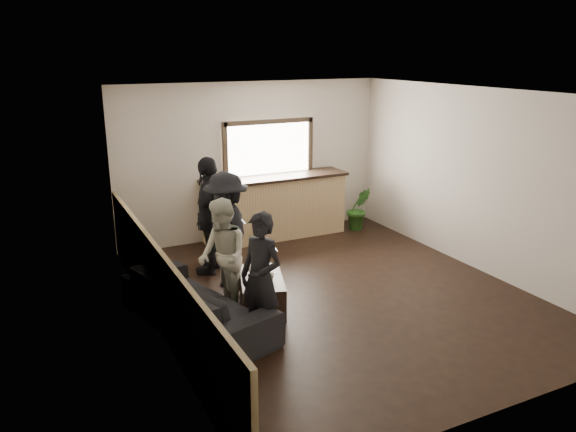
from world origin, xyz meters
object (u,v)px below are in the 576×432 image
bar_counter (275,203)px  person_b (222,256)px  cup_b (271,277)px  person_c (227,232)px  person_a (261,278)px  cup_a (253,269)px  coffee_table (262,292)px  sofa (197,302)px  person_d (210,215)px  potted_plant (359,209)px

bar_counter → person_b: 3.11m
cup_b → person_c: bearing=104.7°
person_a → person_b: bearing=162.6°
bar_counter → cup_a: 2.85m
bar_counter → coffee_table: 3.01m
sofa → person_d: size_ratio=1.25×
person_c → cup_a: bearing=15.6°
cup_a → cup_b: 0.34m
person_a → person_d: 2.32m
bar_counter → person_c: bearing=-131.1°
bar_counter → person_c: (-1.58, -1.82, 0.22)m
cup_a → potted_plant: size_ratio=0.15×
cup_a → person_d: bearing=95.4°
cup_a → person_b: bearing=-176.3°
cup_b → sofa: bearing=180.0°
bar_counter → sofa: bar_counter is taller
bar_counter → cup_b: bar_counter is taller
sofa → person_d: bearing=-40.8°
coffee_table → cup_b: 0.30m
bar_counter → coffee_table: bar_counter is taller
potted_plant → person_a: size_ratio=0.53×
bar_counter → person_c: 2.42m
bar_counter → person_b: size_ratio=1.78×
sofa → person_c: size_ratio=1.32×
sofa → person_b: person_b is taller
person_a → person_c: 1.60m
sofa → person_b: size_ratio=1.50×
cup_a → cup_b: bearing=-68.9°
person_c → person_d: person_d is taller
cup_b → person_c: size_ratio=0.05×
bar_counter → coffee_table: size_ratio=2.73×
bar_counter → cup_b: (-1.33, -2.76, -0.16)m
sofa → cup_b: size_ratio=24.74×
sofa → cup_a: (0.88, 0.32, 0.16)m
cup_a → person_b: 0.51m
cup_a → person_a: bearing=-106.7°
bar_counter → person_a: size_ratio=1.73×
person_a → cup_a: bearing=137.3°
bar_counter → person_c: bar_counter is taller
person_a → person_c: size_ratio=0.91×
coffee_table → cup_b: size_ratio=10.76×
bar_counter → person_b: bar_counter is taller
cup_a → person_d: size_ratio=0.07×
person_c → person_d: 0.73m
sofa → coffee_table: 0.94m
cup_a → potted_plant: 3.75m
potted_plant → person_b: person_b is taller
bar_counter → person_b: (-1.89, -2.47, 0.12)m
person_a → person_d: size_ratio=0.86×
potted_plant → coffee_table: bearing=-142.5°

